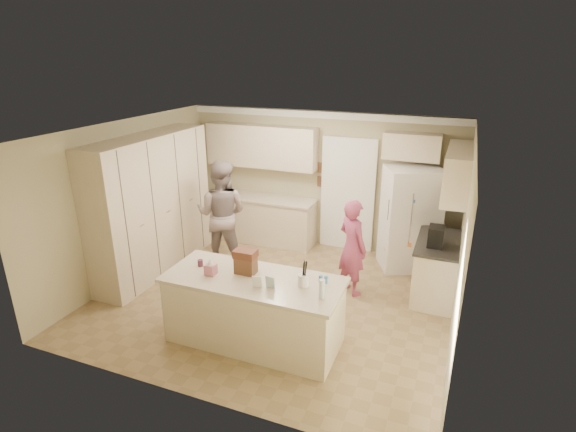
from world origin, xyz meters
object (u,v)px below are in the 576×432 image
at_px(dollhouse_body, 246,265).
at_px(coffee_maker, 436,236).
at_px(refrigerator, 410,219).
at_px(utensil_crock, 303,280).
at_px(teen_girl, 352,247).
at_px(island_base, 254,311).
at_px(teen_boy, 222,214).
at_px(tissue_box, 211,269).

bearing_deg(dollhouse_body, coffee_maker, 39.29).
distance_m(refrigerator, utensil_crock, 3.05).
relative_size(dollhouse_body, teen_girl, 0.17).
relative_size(island_base, teen_boy, 1.17).
bearing_deg(island_base, dollhouse_body, 146.31).
height_order(teen_boy, teen_girl, teen_boy).
bearing_deg(teen_girl, tissue_box, 88.82).
distance_m(tissue_box, dollhouse_body, 0.45).
xyz_separation_m(tissue_box, teen_boy, (-0.97, 1.99, -0.05)).
xyz_separation_m(utensil_crock, teen_girl, (0.21, 1.68, -0.23)).
relative_size(coffee_maker, island_base, 0.14).
relative_size(island_base, utensil_crock, 14.67).
relative_size(refrigerator, coffee_maker, 6.00).
height_order(refrigerator, utensil_crock, refrigerator).
relative_size(utensil_crock, tissue_box, 1.07).
xyz_separation_m(refrigerator, teen_girl, (-0.71, -1.23, -0.13)).
xyz_separation_m(coffee_maker, teen_girl, (-1.19, -0.17, -0.30)).
distance_m(dollhouse_body, teen_girl, 1.94).
relative_size(tissue_box, teen_girl, 0.09).
bearing_deg(utensil_crock, teen_boy, 139.63).
bearing_deg(teen_boy, utensil_crock, 129.79).
relative_size(utensil_crock, teen_boy, 0.08).
relative_size(coffee_maker, teen_girl, 0.20).
relative_size(dollhouse_body, teen_boy, 0.14).
bearing_deg(teen_boy, refrigerator, -170.75).
relative_size(utensil_crock, teen_girl, 0.10).
bearing_deg(utensil_crock, refrigerator, 72.62).
height_order(coffee_maker, dollhouse_body, coffee_maker).
relative_size(utensil_crock, dollhouse_body, 0.58).
xyz_separation_m(refrigerator, teen_boy, (-3.08, -1.07, 0.04)).
bearing_deg(tissue_box, coffee_maker, 37.57).
distance_m(coffee_maker, dollhouse_body, 2.84).
height_order(refrigerator, island_base, refrigerator).
height_order(island_base, dollhouse_body, dollhouse_body).
xyz_separation_m(refrigerator, dollhouse_body, (-1.71, -2.86, 0.14)).
bearing_deg(teen_boy, dollhouse_body, 117.51).
xyz_separation_m(refrigerator, utensil_crock, (-0.91, -2.91, 0.10)).
bearing_deg(refrigerator, teen_girl, -144.66).
bearing_deg(utensil_crock, tissue_box, -172.87).
bearing_deg(teen_girl, teen_boy, 32.40).
distance_m(refrigerator, teen_boy, 3.26).
bearing_deg(refrigerator, island_base, -142.60).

